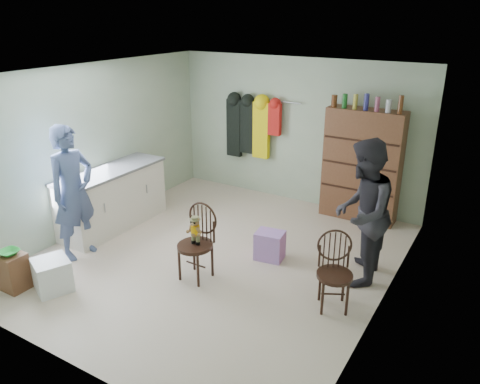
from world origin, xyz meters
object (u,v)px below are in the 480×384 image
Objects in this scene: chair_front at (197,237)px; dresser at (362,165)px; counter at (113,198)px; chair_far at (334,268)px.

dresser is at bearing 68.89° from chair_front.
chair_far is at bearing -4.08° from counter.
dresser reaches higher than counter.
counter is 1.89× the size of chair_front.
dresser is at bearing 35.69° from counter.
counter reaches higher than chair_far.
dresser is (-0.52, 2.56, 0.42)m from chair_far.
chair_front is at bearing -112.40° from dresser.
chair_far is (1.70, 0.28, -0.07)m from chair_front.
counter is 3.96m from dresser.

